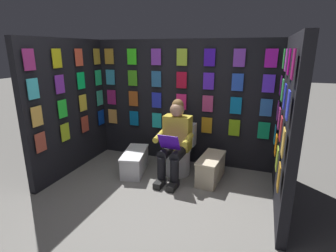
{
  "coord_description": "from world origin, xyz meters",
  "views": [
    {
      "loc": [
        -1.25,
        2.39,
        1.89
      ],
      "look_at": [
        -0.04,
        -0.98,
        0.85
      ],
      "focal_mm": 28.41,
      "sensor_mm": 36.0,
      "label": 1
    }
  ],
  "objects_px": {
    "toilet": "(180,152)",
    "person_reading": "(175,140)",
    "comic_longbox_far": "(135,161)",
    "comic_longbox_near": "(211,168)"
  },
  "relations": [
    {
      "from": "toilet",
      "to": "person_reading",
      "type": "relative_size",
      "value": 0.65
    },
    {
      "from": "person_reading",
      "to": "comic_longbox_far",
      "type": "xyz_separation_m",
      "value": [
        0.66,
        0.01,
        -0.43
      ]
    },
    {
      "from": "toilet",
      "to": "person_reading",
      "type": "distance_m",
      "value": 0.35
    },
    {
      "from": "toilet",
      "to": "comic_longbox_near",
      "type": "bearing_deg",
      "value": 168.81
    },
    {
      "from": "person_reading",
      "to": "comic_longbox_far",
      "type": "bearing_deg",
      "value": 3.42
    },
    {
      "from": "toilet",
      "to": "comic_longbox_near",
      "type": "distance_m",
      "value": 0.55
    },
    {
      "from": "comic_longbox_far",
      "to": "person_reading",
      "type": "bearing_deg",
      "value": 167.85
    },
    {
      "from": "toilet",
      "to": "comic_longbox_far",
      "type": "distance_m",
      "value": 0.73
    },
    {
      "from": "person_reading",
      "to": "comic_longbox_far",
      "type": "height_order",
      "value": "person_reading"
    },
    {
      "from": "toilet",
      "to": "comic_longbox_far",
      "type": "height_order",
      "value": "toilet"
    }
  ]
}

